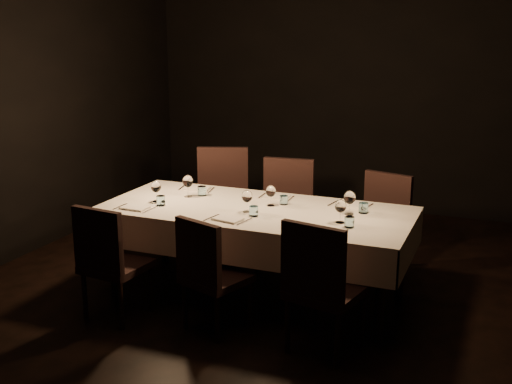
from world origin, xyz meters
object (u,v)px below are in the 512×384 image
at_px(dining_table, 256,217).
at_px(chair_near_left, 109,258).
at_px(chair_near_center, 209,269).
at_px(chair_far_left, 222,197).
at_px(chair_near_right, 320,282).
at_px(chair_far_center, 285,208).
at_px(chair_far_right, 381,221).

distance_m(dining_table, chair_near_left, 1.22).
bearing_deg(chair_near_center, chair_far_left, -48.71).
relative_size(chair_near_left, chair_near_center, 1.04).
relative_size(chair_near_right, chair_far_left, 0.92).
relative_size(chair_near_left, chair_near_right, 0.95).
bearing_deg(chair_far_left, chair_far_center, -24.22).
bearing_deg(chair_near_center, chair_far_right, -101.69).
bearing_deg(dining_table, chair_far_center, 92.32).
distance_m(chair_far_left, chair_far_center, 0.68).
bearing_deg(chair_far_center, chair_near_left, -123.47).
bearing_deg(chair_near_right, dining_table, -32.38).
xyz_separation_m(chair_near_left, chair_far_left, (0.15, 1.70, 0.06)).
distance_m(chair_near_center, chair_near_right, 0.85).
xyz_separation_m(chair_near_right, chair_far_right, (0.09, 1.57, -0.01)).
relative_size(chair_near_center, chair_far_right, 0.94).
height_order(dining_table, chair_near_right, chair_near_right).
bearing_deg(chair_near_right, chair_near_center, 10.46).
xyz_separation_m(chair_near_left, chair_far_right, (1.73, 1.66, 0.01)).
height_order(chair_near_center, chair_far_right, chair_far_right).
height_order(chair_near_right, chair_far_right, chair_near_right).
height_order(dining_table, chair_near_center, chair_near_center).
xyz_separation_m(chair_near_center, chair_near_right, (0.85, -0.02, 0.04)).
bearing_deg(chair_far_center, chair_far_left, 168.89).
bearing_deg(chair_near_right, chair_near_left, 14.86).
bearing_deg(chair_far_left, dining_table, -70.50).
relative_size(chair_near_right, chair_far_right, 1.03).
xyz_separation_m(dining_table, chair_near_left, (-0.86, -0.84, -0.18)).
height_order(chair_far_left, chair_far_right, chair_far_left).
bearing_deg(chair_near_right, chair_far_left, -35.51).
xyz_separation_m(chair_far_left, chair_far_right, (1.58, -0.04, -0.05)).
height_order(chair_near_center, chair_far_left, chair_far_left).
relative_size(chair_near_left, chair_far_left, 0.88).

